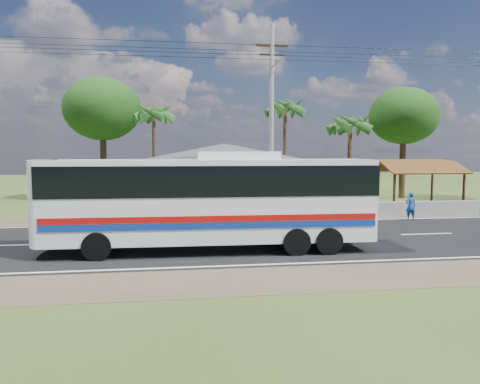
# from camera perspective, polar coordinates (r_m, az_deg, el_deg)

# --- Properties ---
(ground) EXTENTS (120.00, 120.00, 0.00)m
(ground) POSITION_cam_1_polar(r_m,az_deg,el_deg) (20.52, -0.64, -5.83)
(ground) COLOR #304518
(ground) RESTS_ON ground
(road) EXTENTS (120.00, 16.00, 0.03)m
(road) POSITION_cam_1_polar(r_m,az_deg,el_deg) (20.52, -0.64, -5.81)
(road) COLOR black
(road) RESTS_ON ground
(house) EXTENTS (12.40, 10.00, 5.00)m
(house) POSITION_cam_1_polar(r_m,az_deg,el_deg) (33.20, -1.92, 2.90)
(house) COLOR tan
(house) RESTS_ON ground
(waiting_shed) EXTENTS (5.20, 4.48, 3.35)m
(waiting_shed) POSITION_cam_1_polar(r_m,az_deg,el_deg) (32.52, 20.57, 2.70)
(waiting_shed) COLOR #392515
(waiting_shed) RESTS_ON ground
(concrete_barrier) EXTENTS (7.00, 0.30, 0.90)m
(concrete_barrier) POSITION_cam_1_polar(r_m,az_deg,el_deg) (29.68, 21.43, -1.94)
(concrete_barrier) COLOR #9E9E99
(concrete_barrier) RESTS_ON ground
(utility_poles) EXTENTS (32.80, 2.22, 11.00)m
(utility_poles) POSITION_cam_1_polar(r_m,az_deg,el_deg) (27.06, 3.17, 9.04)
(utility_poles) COLOR #9E9E99
(utility_poles) RESTS_ON ground
(palm_near) EXTENTS (2.80, 2.80, 6.70)m
(palm_near) POSITION_cam_1_polar(r_m,az_deg,el_deg) (33.33, 13.29, 8.06)
(palm_near) COLOR #47301E
(palm_near) RESTS_ON ground
(palm_mid) EXTENTS (2.80, 2.80, 8.20)m
(palm_mid) POSITION_cam_1_polar(r_m,az_deg,el_deg) (36.67, 5.53, 10.14)
(palm_mid) COLOR #47301E
(palm_mid) RESTS_ON ground
(palm_far) EXTENTS (2.80, 2.80, 7.70)m
(palm_far) POSITION_cam_1_polar(r_m,az_deg,el_deg) (36.11, -10.50, 9.40)
(palm_far) COLOR #47301E
(palm_far) RESTS_ON ground
(tree_behind_house) EXTENTS (6.00, 6.00, 9.61)m
(tree_behind_house) POSITION_cam_1_polar(r_m,az_deg,el_deg) (38.48, -16.44, 9.66)
(tree_behind_house) COLOR #47301E
(tree_behind_house) RESTS_ON ground
(tree_behind_shed) EXTENTS (5.60, 5.60, 9.02)m
(tree_behind_shed) POSITION_cam_1_polar(r_m,az_deg,el_deg) (40.63, 19.34, 8.71)
(tree_behind_shed) COLOR #47301E
(tree_behind_shed) RESTS_ON ground
(coach_bus) EXTENTS (12.46, 2.98, 3.85)m
(coach_bus) POSITION_cam_1_polar(r_m,az_deg,el_deg) (17.97, -3.51, -0.30)
(coach_bus) COLOR white
(coach_bus) RESTS_ON ground
(motorcycle) EXTENTS (1.71, 1.00, 0.85)m
(motorcycle) POSITION_cam_1_polar(r_m,az_deg,el_deg) (27.31, 9.20, -2.28)
(motorcycle) COLOR black
(motorcycle) RESTS_ON ground
(person) EXTENTS (0.63, 0.46, 1.59)m
(person) POSITION_cam_1_polar(r_m,az_deg,el_deg) (27.84, 20.09, -1.61)
(person) COLOR #19478E
(person) RESTS_ON ground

